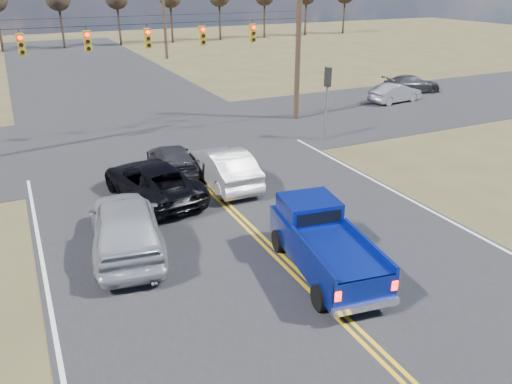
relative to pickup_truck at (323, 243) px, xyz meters
name	(u,v)px	position (x,y,z in m)	size (l,w,h in m)	color
ground	(344,321)	(-0.83, -2.35, -0.91)	(160.00, 160.00, 0.00)	brown
road_main	(207,187)	(-0.83, 7.65, -0.91)	(14.00, 120.00, 0.02)	#28282B
road_cross	(156,137)	(-0.83, 15.65, -0.91)	(120.00, 12.00, 0.02)	#28282B
signal_gantry	(159,43)	(-0.33, 15.43, 4.15)	(19.60, 4.83, 10.00)	#473323
utility_poles	(153,42)	(-0.83, 14.65, 4.32)	(19.60, 58.32, 10.00)	#473323
treeline	(112,18)	(-0.83, 24.61, 4.79)	(87.00, 117.80, 7.40)	#33261C
pickup_truck	(323,243)	(0.00, 0.00, 0.00)	(2.60, 5.23, 1.88)	black
silver_suv	(126,225)	(-5.03, 3.75, 0.01)	(2.19, 5.44, 1.85)	#ABAEB3
black_suv	(152,181)	(-3.18, 7.46, -0.16)	(2.51, 5.45, 1.51)	black
white_car_queue	(224,166)	(-0.03, 7.65, -0.12)	(1.68, 4.82, 1.59)	silver
dgrey_car_queue	(172,160)	(-1.63, 9.91, -0.28)	(1.77, 4.36, 1.27)	#323237
cross_car_east_near	(395,93)	(16.74, 16.47, -0.25)	(4.03, 1.41, 1.33)	gray
cross_car_east_far	(412,84)	(20.07, 18.45, -0.26)	(4.51, 1.84, 1.31)	#333338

